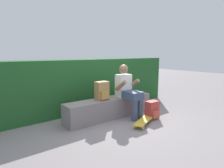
{
  "coord_description": "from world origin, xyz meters",
  "views": [
    {
      "loc": [
        -2.67,
        -3.1,
        1.46
      ],
      "look_at": [
        -0.02,
        0.24,
        0.78
      ],
      "focal_mm": 31.63,
      "sensor_mm": 36.0,
      "label": 1
    }
  ],
  "objects": [
    {
      "name": "ground_plane",
      "position": [
        0.0,
        0.0,
        0.0
      ],
      "size": [
        24.0,
        24.0,
        0.0
      ],
      "primitive_type": "plane",
      "color": "gray"
    },
    {
      "name": "person_skater",
      "position": [
        0.34,
        0.12,
        0.64
      ],
      "size": [
        0.49,
        0.62,
        1.2
      ],
      "color": "white",
      "rests_on": "ground"
    },
    {
      "name": "backpack_on_bench",
      "position": [
        -0.23,
        0.32,
        0.64
      ],
      "size": [
        0.28,
        0.23,
        0.4
      ],
      "color": "#A37A47",
      "rests_on": "bench_main"
    },
    {
      "name": "skateboard_near_person",
      "position": [
        0.28,
        -0.45,
        0.07
      ],
      "size": [
        0.81,
        0.5,
        0.09
      ],
      "color": "gold",
      "rests_on": "ground"
    },
    {
      "name": "bench_main",
      "position": [
        0.0,
        0.33,
        0.22
      ],
      "size": [
        2.19,
        0.42,
        0.45
      ],
      "color": "slate",
      "rests_on": "ground"
    },
    {
      "name": "hedge_row",
      "position": [
        -0.48,
        1.23,
        0.65
      ],
      "size": [
        5.86,
        0.59,
        1.3
      ],
      "color": "#1D5022",
      "rests_on": "ground"
    },
    {
      "name": "backpack_on_ground",
      "position": [
        0.67,
        -0.33,
        0.19
      ],
      "size": [
        0.28,
        0.23,
        0.4
      ],
      "color": "#B23833",
      "rests_on": "ground"
    }
  ]
}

